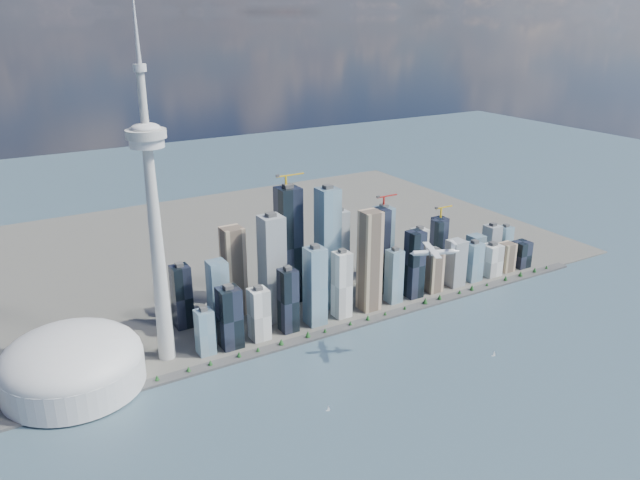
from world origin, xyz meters
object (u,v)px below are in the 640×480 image
needle_tower (154,216)px  sailboat_east (494,354)px  dome_stadium (72,363)px  airplane (434,252)px  sailboat_west (328,409)px

needle_tower → sailboat_east: needle_tower is taller
needle_tower → sailboat_east: (447.93, -256.47, -232.92)m
needle_tower → sailboat_east: 566.28m
dome_stadium → airplane: bearing=-20.8°
sailboat_east → sailboat_west: bearing=-164.7°
airplane → sailboat_east: size_ratio=8.05×
needle_tower → airplane: needle_tower is taller
airplane → sailboat_west: 278.49m
sailboat_west → airplane: bearing=33.0°
airplane → sailboat_east: (88.31, -56.19, -173.11)m
sailboat_west → sailboat_east: 301.52m
dome_stadium → sailboat_east: dome_stadium is taller
airplane → sailboat_west: airplane is taller
dome_stadium → airplane: size_ratio=2.73×
needle_tower → dome_stadium: (-140.00, -10.00, -196.40)m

